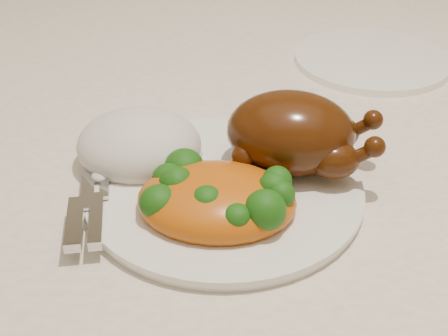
{
  "coord_description": "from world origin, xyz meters",
  "views": [
    {
      "loc": [
        -0.1,
        -0.61,
        1.12
      ],
      "look_at": [
        -0.09,
        -0.13,
        0.8
      ],
      "focal_mm": 50.0,
      "sensor_mm": 36.0,
      "label": 1
    }
  ],
  "objects_px": {
    "dining_table": "(293,198)",
    "dinner_plate": "(224,190)",
    "side_plate": "(372,60)",
    "roast_chicken": "(295,133)"
  },
  "relations": [
    {
      "from": "dinner_plate",
      "to": "side_plate",
      "type": "height_order",
      "value": "dinner_plate"
    },
    {
      "from": "dining_table",
      "to": "side_plate",
      "type": "bearing_deg",
      "value": 54.39
    },
    {
      "from": "dining_table",
      "to": "side_plate",
      "type": "distance_m",
      "value": 0.23
    },
    {
      "from": "side_plate",
      "to": "dinner_plate",
      "type": "bearing_deg",
      "value": -124.83
    },
    {
      "from": "dining_table",
      "to": "roast_chicken",
      "type": "bearing_deg",
      "value": -101.07
    },
    {
      "from": "dining_table",
      "to": "dinner_plate",
      "type": "height_order",
      "value": "dinner_plate"
    },
    {
      "from": "dining_table",
      "to": "side_plate",
      "type": "relative_size",
      "value": 7.65
    },
    {
      "from": "dinner_plate",
      "to": "side_plate",
      "type": "relative_size",
      "value": 1.24
    },
    {
      "from": "dinner_plate",
      "to": "roast_chicken",
      "type": "bearing_deg",
      "value": 24.79
    },
    {
      "from": "side_plate",
      "to": "roast_chicken",
      "type": "height_order",
      "value": "roast_chicken"
    }
  ]
}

